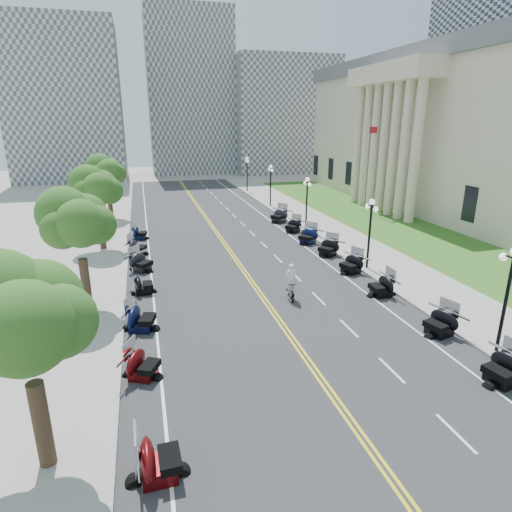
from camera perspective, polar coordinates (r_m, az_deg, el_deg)
ground at (r=25.08m, az=1.54°, el=-6.44°), size 160.00×160.00×0.00m
road at (r=34.17m, az=-3.19°, el=0.22°), size 16.00×90.00×0.01m
centerline_yellow_a at (r=34.15m, az=-3.39°, el=0.21°), size 0.12×90.00×0.00m
centerline_yellow_b at (r=34.19m, az=-3.00°, el=0.24°), size 0.12×90.00×0.00m
edge_line_north at (r=35.95m, az=6.84°, el=1.02°), size 0.12×90.00×0.00m
edge_line_south at (r=33.54m, az=-13.96°, el=-0.62°), size 0.12×90.00×0.00m
lane_dash_3 at (r=17.28m, az=25.08°, el=-20.59°), size 0.12×2.00×0.00m
lane_dash_4 at (r=19.85m, az=17.63°, el=-14.29°), size 0.12×2.00×0.00m
lane_dash_5 at (r=22.84m, az=12.29°, el=-9.39°), size 0.12×2.00×0.00m
lane_dash_6 at (r=26.10m, az=8.33°, el=-5.61°), size 0.12×2.00×0.00m
lane_dash_7 at (r=29.54m, az=5.32°, el=-2.67°), size 0.12×2.00×0.00m
lane_dash_8 at (r=33.11m, az=2.95°, el=-0.35°), size 0.12×2.00×0.00m
lane_dash_9 at (r=36.76m, az=1.05°, el=1.52°), size 0.12×2.00×0.00m
lane_dash_10 at (r=40.48m, az=-0.51°, el=3.04°), size 0.12×2.00×0.00m
lane_dash_11 at (r=44.25m, az=-1.80°, el=4.31°), size 0.12×2.00×0.00m
lane_dash_12 at (r=48.06m, az=-2.90°, el=5.37°), size 0.12×2.00×0.00m
lane_dash_13 at (r=51.90m, az=-3.83°, el=6.28°), size 0.12×2.00×0.00m
lane_dash_14 at (r=55.76m, az=-4.64°, el=7.06°), size 0.12×2.00×0.00m
lane_dash_15 at (r=59.63m, az=-5.35°, el=7.73°), size 0.12×2.00×0.00m
lane_dash_16 at (r=63.53m, az=-5.97°, el=8.33°), size 0.12×2.00×0.00m
lane_dash_17 at (r=67.43m, az=-6.52°, el=8.85°), size 0.12×2.00×0.00m
lane_dash_18 at (r=71.35m, az=-7.02°, el=9.32°), size 0.12×2.00×0.00m
lane_dash_19 at (r=75.27m, az=-7.46°, el=9.73°), size 0.12×2.00×0.00m
sidewalk_north at (r=37.60m, az=12.67°, el=1.55°), size 5.00×90.00×0.15m
sidewalk_south at (r=33.75m, az=-20.92°, el=-1.06°), size 5.00×90.00×0.15m
lawn at (r=47.72m, az=15.79°, el=4.68°), size 9.00×60.00×0.10m
civic_building at (r=58.46m, az=27.26°, el=14.50°), size 26.00×51.00×17.80m
distant_block_a at (r=84.76m, az=-23.94°, el=18.13°), size 18.00×14.00×26.00m
distant_block_b at (r=90.68m, az=-8.79°, el=20.51°), size 16.00×12.00×30.00m
distant_block_c at (r=91.50m, az=3.42°, el=18.14°), size 20.00×14.00×22.00m
street_lamp_1 at (r=21.96m, az=30.33°, el=-5.26°), size 0.50×1.20×4.90m
street_lamp_2 at (r=30.99m, az=14.88°, el=2.80°), size 0.50×1.20×4.90m
street_lamp_3 at (r=41.56m, az=6.77°, el=6.96°), size 0.50×1.20×4.90m
street_lamp_4 at (r=52.74m, az=1.95°, el=9.34°), size 0.50×1.20×4.90m
street_lamp_5 at (r=64.22m, az=-1.20°, el=10.85°), size 0.50×1.20×4.90m
flagpole at (r=50.60m, az=14.46°, el=11.19°), size 1.10×0.20×10.00m
tree_1 at (r=13.59m, az=-28.51°, el=-8.50°), size 4.80×4.80×9.20m
tree_2 at (r=24.80m, az=-22.58°, el=3.51°), size 4.80×4.80×9.20m
tree_3 at (r=36.52m, az=-20.38°, el=7.94°), size 4.80×4.80×9.20m
tree_4 at (r=48.37m, az=-19.24°, el=10.20°), size 4.80×4.80×9.20m
motorcycle_n_3 at (r=20.44m, az=30.16°, el=-12.74°), size 2.40×2.40×1.44m
motorcycle_n_4 at (r=23.31m, az=23.35°, el=-8.04°), size 2.47×2.47×1.41m
motorcycle_n_5 at (r=27.06m, az=16.39°, el=-3.74°), size 1.99×1.99×1.40m
motorcycle_n_6 at (r=30.54m, az=12.58°, el=-0.95°), size 2.65×2.65×1.43m
motorcycle_n_7 at (r=34.09m, az=9.59°, el=1.20°), size 2.86×2.86×1.44m
motorcycle_n_8 at (r=37.22m, az=6.92°, el=2.76°), size 2.97×2.97×1.48m
motorcycle_n_9 at (r=40.94m, az=4.96°, el=4.11°), size 2.72×2.72×1.37m
motorcycle_n_10 at (r=44.87m, az=3.07°, el=5.48°), size 3.10×3.10×1.56m
motorcycle_s_3 at (r=14.29m, az=-12.90°, el=-24.70°), size 2.13×2.13×1.44m
motorcycle_s_4 at (r=18.80m, az=-14.91°, el=-13.63°), size 2.56×2.56×1.33m
motorcycle_s_5 at (r=22.64m, az=-15.14°, el=-7.83°), size 2.59×2.59×1.47m
motorcycle_s_6 at (r=27.25m, az=-14.86°, el=-3.56°), size 1.94×1.94×1.30m
motorcycle_s_7 at (r=31.24m, az=-15.10°, el=-0.70°), size 2.91×2.91×1.44m
motorcycle_s_8 at (r=35.11m, az=-15.58°, el=1.26°), size 2.49×2.49×1.42m
motorcycle_s_9 at (r=39.71m, az=-15.29°, el=3.08°), size 2.22×2.22×1.32m
bicycle at (r=25.65m, az=4.62°, el=-4.53°), size 0.77×1.97×1.15m
cyclist_rider at (r=25.12m, az=4.71°, el=-1.33°), size 0.68×0.45×1.87m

